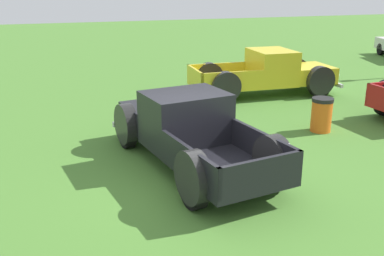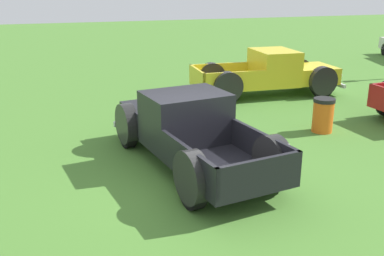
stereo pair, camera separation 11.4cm
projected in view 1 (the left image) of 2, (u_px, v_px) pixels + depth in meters
The scene contains 4 objects.
ground_plane at pixel (197, 181), 9.31m from camera, with size 80.00×80.00×0.00m, color #477A2D.
pickup_truck_foreground at pixel (184, 128), 10.15m from camera, with size 5.55×2.77×1.63m.
pickup_truck_behind_right at pixel (273, 73), 16.24m from camera, with size 2.33×5.45×1.64m.
trash_can at pixel (322, 115), 12.26m from camera, with size 0.59×0.59×0.95m.
Camera 1 is at (8.01, -2.84, 3.96)m, focal length 41.59 mm.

